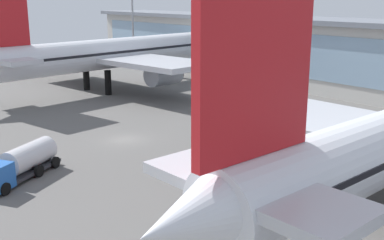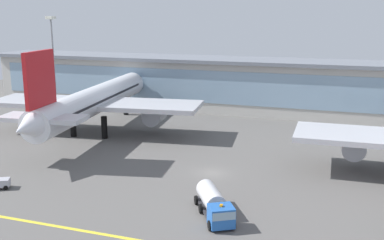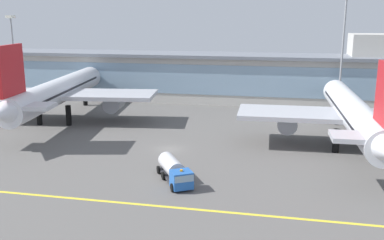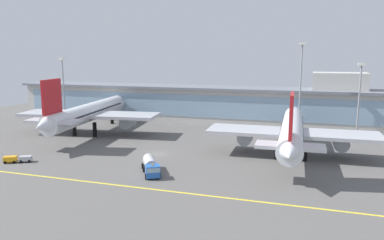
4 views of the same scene
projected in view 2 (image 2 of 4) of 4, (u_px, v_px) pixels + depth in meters
name	position (u px, v px, depth m)	size (l,w,h in m)	color
ground_plane	(212.00, 173.00, 66.83)	(194.46, 194.46, 0.00)	#5B5956
terminal_building	(275.00, 85.00, 105.30)	(141.90, 14.00, 17.49)	beige
airliner_near_left	(94.00, 101.00, 87.59)	(41.25, 52.77, 17.21)	black
fuel_tanker_truck	(214.00, 204.00, 52.11)	(6.71, 9.01, 2.90)	black
apron_light_mast_east	(53.00, 48.00, 110.42)	(1.80, 1.80, 21.87)	gray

